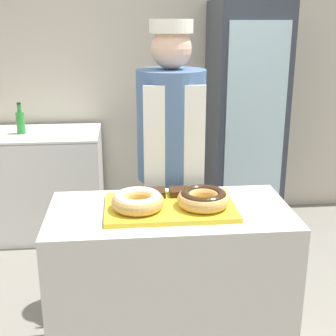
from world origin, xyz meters
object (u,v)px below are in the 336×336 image
Objects in this scene: serving_tray at (170,207)px; donut_light_glaze at (138,200)px; beverage_fridge at (244,119)px; bottle_green at (21,122)px; brownie_back_left at (156,193)px; donut_chocolate_glaze at (203,198)px; brownie_back_right at (179,192)px; baker_person at (171,165)px; chest_freezer at (37,183)px.

donut_light_glaze reaches higher than serving_tray.
donut_light_glaze is 0.13× the size of beverage_fridge.
brownie_back_left is at bearing -58.12° from bottle_green.
bottle_green reaches higher than serving_tray.
brownie_back_right is (-0.10, 0.17, -0.03)m from donut_chocolate_glaze.
baker_person reaches higher than chest_freezer.
donut_light_glaze is 2.61× the size of brownie_back_right.
donut_chocolate_glaze is at bearing -57.75° from chest_freezer.
brownie_back_left is at bearing 142.67° from donut_chocolate_glaze.
serving_tray is 6.51× the size of brownie_back_right.
bottle_green is at bearing 134.28° from baker_person.
brownie_back_left is at bearing -118.47° from beverage_fridge.
baker_person reaches higher than bottle_green.
brownie_back_right is 0.44m from baker_person.
baker_person is at bearing 89.46° from brownie_back_right.
donut_light_glaze is 2.61× the size of brownie_back_left.
serving_tray is at bearing -115.00° from beverage_fridge.
chest_freezer is (-0.80, 1.77, -0.51)m from donut_light_glaze.
donut_light_glaze is 0.23× the size of chest_freezer.
bottle_green is at bearing -179.49° from beverage_fridge.
donut_chocolate_glaze reaches higher than brownie_back_left.
baker_person reaches higher than donut_light_glaze.
donut_light_glaze reaches higher than brownie_back_right.
bottle_green is (-1.20, 1.74, 0.02)m from donut_chocolate_glaze.
beverage_fridge is (0.65, 1.76, 0.00)m from donut_chocolate_glaze.
serving_tray is 0.15m from brownie_back_right.
donut_chocolate_glaze is 0.99× the size of bottle_green.
brownie_back_right is at bearing -115.02° from beverage_fridge.
beverage_fridge is 1.84m from chest_freezer.
brownie_back_left is at bearing 59.77° from donut_light_glaze.
brownie_back_left is 0.38× the size of bottle_green.
brownie_back_left is 0.05× the size of baker_person.
serving_tray is 2.48× the size of bottle_green.
bottle_green is (-1.11, 1.13, 0.05)m from baker_person.
serving_tray is 0.58m from baker_person.
donut_chocolate_glaze is 0.62m from baker_person.
brownie_back_left is at bearing -60.72° from chest_freezer.
bottle_green is (-0.08, -0.02, 0.54)m from chest_freezer.
bottle_green is (-1.10, 1.58, 0.05)m from brownie_back_right.
brownie_back_right is 1.96m from chest_freezer.
serving_tray is 0.17m from donut_chocolate_glaze.
donut_light_glaze is 0.19m from brownie_back_left.
donut_light_glaze is at bearing -167.57° from serving_tray.
donut_chocolate_glaze is (0.31, 0.00, 0.00)m from donut_light_glaze.
donut_chocolate_glaze is 0.19m from brownie_back_right.
brownie_back_left is at bearing -105.69° from baker_person.
brownie_back_left is 1.81m from beverage_fridge.
chest_freezer is at bearing 15.35° from bottle_green.
chest_freezer is 4.29× the size of bottle_green.
donut_chocolate_glaze is 2.15m from chest_freezer.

